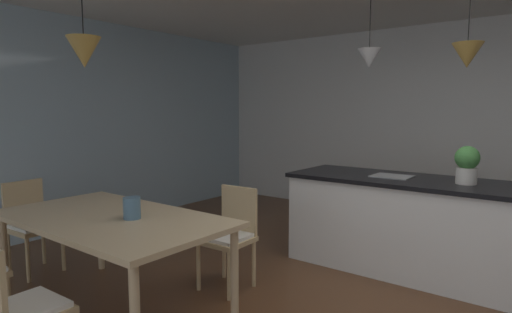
{
  "coord_description": "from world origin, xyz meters",
  "views": [
    {
      "loc": [
        1.04,
        -2.88,
        1.54
      ],
      "look_at": [
        -1.12,
        -0.06,
        1.15
      ],
      "focal_mm": 29.74,
      "sensor_mm": 36.0,
      "label": 1
    }
  ],
  "objects_px": {
    "chair_near_right": "(15,309)",
    "potted_plant_on_island": "(467,164)",
    "kitchen_island": "(408,224)",
    "chair_far_right": "(230,234)",
    "dining_table": "(112,224)",
    "vase_on_dining_table": "(132,208)",
    "chair_window_end": "(32,223)"
  },
  "relations": [
    {
      "from": "chair_window_end",
      "to": "kitchen_island",
      "type": "xyz_separation_m",
      "value": [
        2.84,
        2.2,
        -0.01
      ]
    },
    {
      "from": "dining_table",
      "to": "chair_far_right",
      "type": "relative_size",
      "value": 2.15
    },
    {
      "from": "chair_window_end",
      "to": "vase_on_dining_table",
      "type": "relative_size",
      "value": 5.4
    },
    {
      "from": "chair_window_end",
      "to": "potted_plant_on_island",
      "type": "height_order",
      "value": "potted_plant_on_island"
    },
    {
      "from": "kitchen_island",
      "to": "chair_window_end",
      "type": "bearing_deg",
      "value": -142.16
    },
    {
      "from": "chair_far_right",
      "to": "vase_on_dining_table",
      "type": "distance_m",
      "value": 0.93
    },
    {
      "from": "chair_far_right",
      "to": "kitchen_island",
      "type": "xyz_separation_m",
      "value": [
        1.11,
        1.32,
        -0.01
      ]
    },
    {
      "from": "dining_table",
      "to": "potted_plant_on_island",
      "type": "distance_m",
      "value": 3.01
    },
    {
      "from": "dining_table",
      "to": "chair_window_end",
      "type": "bearing_deg",
      "value": -179.85
    },
    {
      "from": "chair_window_end",
      "to": "vase_on_dining_table",
      "type": "height_order",
      "value": "vase_on_dining_table"
    },
    {
      "from": "chair_far_right",
      "to": "kitchen_island",
      "type": "bearing_deg",
      "value": 49.83
    },
    {
      "from": "potted_plant_on_island",
      "to": "vase_on_dining_table",
      "type": "height_order",
      "value": "potted_plant_on_island"
    },
    {
      "from": "chair_window_end",
      "to": "kitchen_island",
      "type": "height_order",
      "value": "kitchen_island"
    },
    {
      "from": "chair_far_right",
      "to": "potted_plant_on_island",
      "type": "relative_size",
      "value": 2.61
    },
    {
      "from": "chair_near_right",
      "to": "kitchen_island",
      "type": "relative_size",
      "value": 0.39
    },
    {
      "from": "dining_table",
      "to": "vase_on_dining_table",
      "type": "height_order",
      "value": "vase_on_dining_table"
    },
    {
      "from": "kitchen_island",
      "to": "vase_on_dining_table",
      "type": "distance_m",
      "value": 2.56
    },
    {
      "from": "chair_window_end",
      "to": "vase_on_dining_table",
      "type": "xyz_separation_m",
      "value": [
        1.5,
        0.05,
        0.35
      ]
    },
    {
      "from": "chair_far_right",
      "to": "chair_window_end",
      "type": "bearing_deg",
      "value": -152.79
    },
    {
      "from": "chair_window_end",
      "to": "dining_table",
      "type": "bearing_deg",
      "value": 0.15
    },
    {
      "from": "potted_plant_on_island",
      "to": "chair_near_right",
      "type": "bearing_deg",
      "value": -117.3
    },
    {
      "from": "dining_table",
      "to": "chair_far_right",
      "type": "bearing_deg",
      "value": 64.6
    },
    {
      "from": "vase_on_dining_table",
      "to": "chair_near_right",
      "type": "bearing_deg",
      "value": -76.08
    },
    {
      "from": "potted_plant_on_island",
      "to": "chair_far_right",
      "type": "bearing_deg",
      "value": -140.46
    },
    {
      "from": "chair_far_right",
      "to": "vase_on_dining_table",
      "type": "height_order",
      "value": "vase_on_dining_table"
    },
    {
      "from": "chair_window_end",
      "to": "chair_near_right",
      "type": "bearing_deg",
      "value": -26.99
    },
    {
      "from": "dining_table",
      "to": "kitchen_island",
      "type": "height_order",
      "value": "kitchen_island"
    },
    {
      "from": "dining_table",
      "to": "chair_far_right",
      "type": "height_order",
      "value": "chair_far_right"
    },
    {
      "from": "kitchen_island",
      "to": "potted_plant_on_island",
      "type": "bearing_deg",
      "value": -0.0
    },
    {
      "from": "chair_near_right",
      "to": "potted_plant_on_island",
      "type": "height_order",
      "value": "potted_plant_on_island"
    },
    {
      "from": "chair_far_right",
      "to": "potted_plant_on_island",
      "type": "distance_m",
      "value": 2.15
    },
    {
      "from": "chair_near_right",
      "to": "chair_window_end",
      "type": "bearing_deg",
      "value": 153.01
    }
  ]
}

